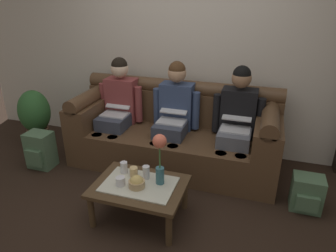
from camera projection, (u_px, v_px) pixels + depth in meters
ground_plane at (137, 223)px, 2.80m from camera, size 14.00×14.00×0.00m
back_wall_patterned at (188, 35)px, 3.70m from camera, size 6.00×0.12×2.90m
couch at (174, 134)px, 3.67m from camera, size 2.38×0.88×0.96m
person_left at (118, 105)px, 3.75m from camera, size 0.56×0.67×1.22m
person_middle at (174, 112)px, 3.55m from camera, size 0.56×0.67×1.22m
person_right at (237, 119)px, 3.35m from camera, size 0.56×0.67×1.22m
coffee_table at (139, 189)px, 2.76m from camera, size 0.81×0.60×0.36m
flower_vase at (160, 153)px, 2.62m from camera, size 0.12×0.12×0.48m
snack_bowl at (137, 183)px, 2.67m from camera, size 0.14×0.14×0.12m
cup_near_left at (120, 181)px, 2.70m from camera, size 0.08×0.08×0.08m
cup_near_right at (146, 172)px, 2.79m from camera, size 0.06×0.06×0.12m
cup_far_center at (124, 167)px, 2.89m from camera, size 0.07×0.07×0.11m
cup_far_left at (134, 172)px, 2.83m from camera, size 0.07×0.07×0.09m
backpack_right at (307, 194)px, 2.92m from camera, size 0.28×0.26×0.34m
backpack_left at (40, 150)px, 3.62m from camera, size 0.29×0.27×0.43m
potted_plant at (35, 116)px, 4.03m from camera, size 0.40×0.40×0.78m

